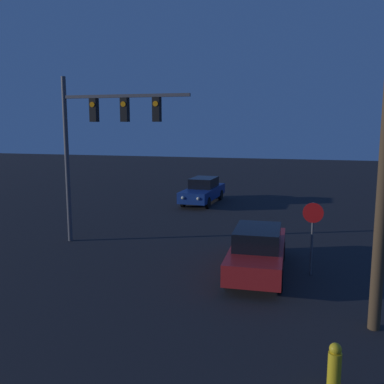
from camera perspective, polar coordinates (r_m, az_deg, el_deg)
name	(u,v)px	position (r m, az deg, el deg)	size (l,w,h in m)	color
car_near	(258,250)	(13.94, 8.75, -7.63)	(1.80, 4.93, 1.54)	#B21E1E
car_far	(203,191)	(25.96, 1.47, 0.19)	(1.84, 4.94, 1.54)	navy
traffic_signal_mast	(99,130)	(17.08, -12.26, 8.04)	(5.21, 0.30, 6.59)	#4C4C51
stop_sign	(313,226)	(13.92, 15.78, -4.35)	(0.63, 0.07, 2.34)	#4C4C51
fire_hydrant	(334,368)	(8.58, 18.46, -21.37)	(0.24, 0.24, 0.93)	gold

